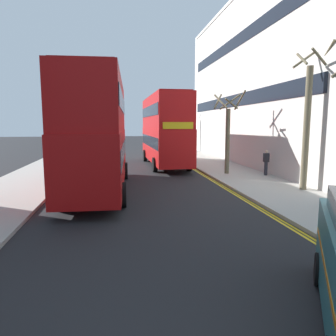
% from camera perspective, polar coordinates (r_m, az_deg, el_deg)
% --- Properties ---
extents(sidewalk_right, '(4.00, 80.00, 0.14)m').
position_cam_1_polar(sidewalk_right, '(18.23, 16.45, -2.83)').
color(sidewalk_right, '#ADA89E').
rests_on(sidewalk_right, ground).
extents(sidewalk_left, '(4.00, 80.00, 0.14)m').
position_cam_1_polar(sidewalk_left, '(17.32, -26.42, -3.90)').
color(sidewalk_left, '#ADA89E').
rests_on(sidewalk_left, ground).
extents(kerb_line_outer, '(0.10, 56.00, 0.01)m').
position_cam_1_polar(kerb_line_outer, '(15.62, 12.58, -4.72)').
color(kerb_line_outer, yellow).
rests_on(kerb_line_outer, ground).
extents(kerb_line_inner, '(0.10, 56.00, 0.01)m').
position_cam_1_polar(kerb_line_inner, '(15.56, 12.03, -4.75)').
color(kerb_line_inner, yellow).
rests_on(kerb_line_inner, ground).
extents(double_decker_bus_away, '(3.08, 10.88, 5.64)m').
position_cam_1_polar(double_decker_bus_away, '(16.13, -12.61, 6.52)').
color(double_decker_bus_away, '#B20F0F').
rests_on(double_decker_bus_away, ground).
extents(double_decker_bus_oncoming, '(2.97, 10.86, 5.64)m').
position_cam_1_polar(double_decker_bus_oncoming, '(25.66, -0.66, 7.18)').
color(double_decker_bus_oncoming, red).
rests_on(double_decker_bus_oncoming, ground).
extents(pedestrian_far, '(0.34, 0.22, 1.62)m').
position_cam_1_polar(pedestrian_far, '(20.99, 17.36, 1.05)').
color(pedestrian_far, '#2D2D38').
rests_on(pedestrian_far, sidewalk_right).
extents(street_tree_near, '(1.45, 1.49, 7.04)m').
position_cam_1_polar(street_tree_near, '(16.90, 23.94, 7.77)').
color(street_tree_near, '#6B6047').
rests_on(street_tree_near, sidewalk_right).
extents(street_tree_mid, '(1.66, 1.71, 6.24)m').
position_cam_1_polar(street_tree_mid, '(39.31, 1.51, 7.31)').
color(street_tree_mid, '#6B6047').
rests_on(street_tree_mid, sidewalk_right).
extents(street_tree_far, '(2.02, 1.89, 5.36)m').
position_cam_1_polar(street_tree_far, '(21.02, 10.76, 6.43)').
color(street_tree_far, '#6B6047').
rests_on(street_tree_far, sidewalk_right).
extents(townhouse_terrace_right, '(10.08, 28.00, 14.05)m').
position_cam_1_polar(townhouse_terrace_right, '(30.22, 21.08, 14.38)').
color(townhouse_terrace_right, silver).
rests_on(townhouse_terrace_right, ground).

